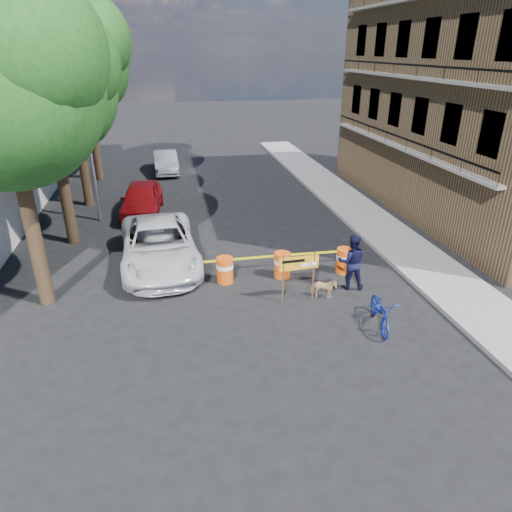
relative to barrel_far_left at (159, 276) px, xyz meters
name	(u,v)px	position (x,y,z in m)	size (l,w,h in m)	color
ground	(273,313)	(3.33, -2.24, -0.47)	(120.00, 120.00, 0.00)	black
sidewalk_east	(378,227)	(9.53, 3.76, -0.40)	(2.40, 40.00, 0.15)	gray
apartment_building	(493,79)	(15.33, 5.76, 5.53)	(8.00, 16.00, 12.00)	olive
tree_near	(4,88)	(-3.40, -0.24, 5.89)	(5.46, 5.20, 9.15)	#332316
tree_mid_a	(48,87)	(-3.41, 4.76, 5.53)	(5.25, 5.00, 8.68)	#332316
tree_mid_b	(68,62)	(-3.40, 9.76, 6.24)	(5.67, 5.40, 9.62)	#332316
tree_far	(85,69)	(-3.41, 14.76, 5.74)	(5.04, 4.80, 8.84)	#332316
streetlamp	(87,123)	(-2.60, 7.26, 3.90)	(1.25, 0.18, 8.00)	gray
barrel_far_left	(159,276)	(0.00, 0.00, 0.00)	(0.58, 0.58, 0.90)	#E3590D
barrel_mid_left	(225,269)	(2.19, 0.04, 0.00)	(0.58, 0.58, 0.90)	#E3590D
barrel_mid_right	(282,264)	(4.19, 0.04, 0.00)	(0.58, 0.58, 0.90)	#E3590D
barrel_far_right	(344,260)	(6.43, -0.04, 0.00)	(0.58, 0.58, 0.90)	#E3590D
detour_sign	(303,267)	(4.41, -1.66, 0.70)	(1.26, 0.24, 1.62)	#592D19
pedestrian	(352,262)	(6.21, -1.18, 0.47)	(0.92, 0.71, 1.89)	black
bicycle	(383,297)	(6.17, -3.53, 0.47)	(0.66, 0.99, 1.89)	#142EA7
dog	(324,289)	(5.11, -1.68, -0.13)	(0.37, 0.81, 0.68)	#DDB07E
suv_white	(159,245)	(0.04, 1.81, 0.33)	(2.64, 5.74, 1.59)	silver
sedan_red	(142,199)	(-0.73, 7.80, 0.29)	(1.79, 4.46, 1.52)	maroon
sedan_silver	(166,162)	(0.53, 15.76, 0.21)	(1.44, 4.12, 1.36)	#AEAFB5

